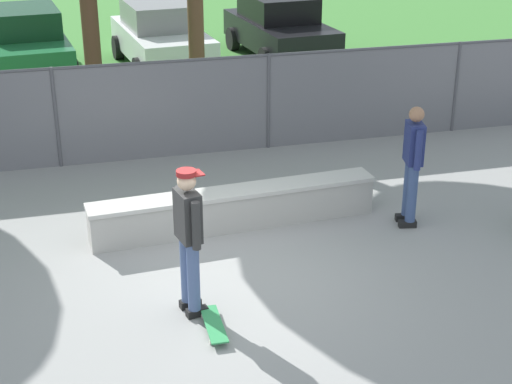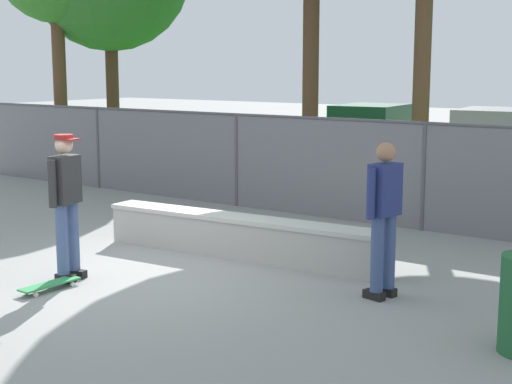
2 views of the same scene
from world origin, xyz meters
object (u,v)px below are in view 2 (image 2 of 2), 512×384
car_green (369,136)px  car_white (493,143)px  skateboard (50,284)px  bystander (384,213)px  concrete_ledge (238,236)px  skateboarder (66,199)px

car_green → car_white: bearing=-0.6°
skateboard → bystander: bearing=31.2°
concrete_ledge → skateboard: bearing=-108.6°
bystander → car_green: bearing=118.0°
skateboarder → car_white: bearing=83.2°
bystander → skateboarder: bearing=-155.9°
concrete_ledge → car_green: size_ratio=0.99×
skateboard → car_white: bearing=84.2°
concrete_ledge → car_white: size_ratio=0.99×
concrete_ledge → bystander: size_ratio=2.38×
car_white → bystander: 10.47m
skateboarder → skateboard: size_ratio=2.29×
concrete_ledge → car_white: 9.70m
skateboard → car_green: (-2.08, 12.33, 0.77)m
skateboarder → bystander: size_ratio=1.01×
skateboard → bystander: size_ratio=0.44×
concrete_ledge → skateboarder: (-1.06, -2.16, 0.73)m
car_white → bystander: (2.15, -10.24, 0.17)m
bystander → concrete_ledge: bearing=167.4°
concrete_ledge → car_white: (0.36, 9.68, 0.54)m
skateboard → car_green: car_green is taller
car_white → skateboarder: bearing=-96.8°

